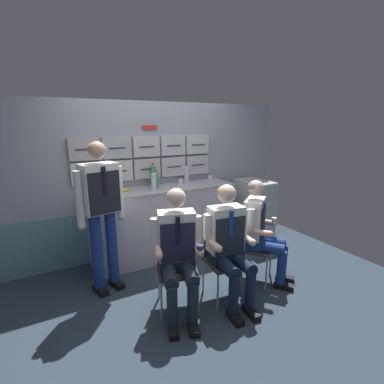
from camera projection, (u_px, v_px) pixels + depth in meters
ground at (203, 294)px, 3.19m from camera, size 4.80×4.80×0.04m
galley_bulkhead at (154, 179)px, 4.09m from camera, size 4.20×0.14×2.15m
galley_counter at (164, 222)px, 4.00m from camera, size 2.04×0.53×1.00m
service_trolley at (253, 208)px, 4.62m from camera, size 0.40×0.65×0.96m
folding_chair_left at (176, 258)px, 2.94m from camera, size 0.51×0.51×0.82m
crew_member_left at (178, 247)px, 2.74m from camera, size 0.54×0.69×1.26m
folding_chair_right at (222, 251)px, 3.10m from camera, size 0.44×0.45×0.82m
crew_member_right at (229, 240)px, 2.91m from camera, size 0.51×0.65×1.26m
folding_chair_by_counter at (247, 239)px, 3.41m from camera, size 0.56×0.56×0.82m
crew_member_by_counter at (261, 228)px, 3.31m from camera, size 0.62×0.66×1.23m
crew_member_standing at (101, 205)px, 3.04m from camera, size 0.52×0.33×1.68m
sparkling_bottle_green at (156, 180)px, 3.82m from camera, size 0.06×0.06×0.25m
water_bottle_short at (153, 175)px, 3.95m from camera, size 0.07×0.07×0.32m
water_bottle_tall at (186, 174)px, 4.22m from camera, size 0.07×0.07×0.27m
water_bottle_clear at (154, 181)px, 3.70m from camera, size 0.07×0.07×0.26m
coffee_cup_white at (115, 192)px, 3.50m from camera, size 0.07×0.07×0.07m
espresso_cup_small at (181, 181)px, 4.12m from camera, size 0.07×0.07×0.07m
paper_cup_tan at (210, 178)px, 4.42m from camera, size 0.07×0.07×0.06m
snack_banana at (125, 190)px, 3.67m from camera, size 0.17×0.10×0.04m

